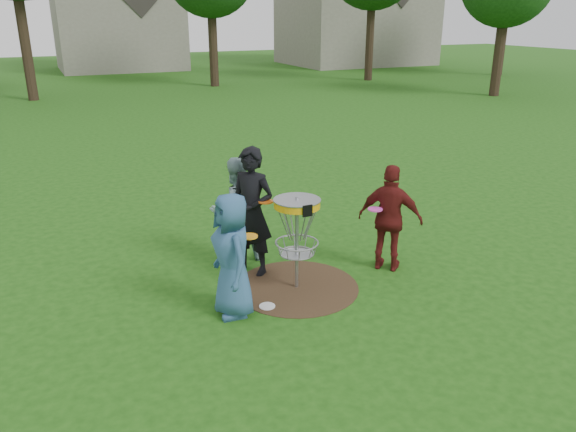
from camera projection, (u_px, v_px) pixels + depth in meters
name	position (u px, v px, depth m)	size (l,w,h in m)	color
ground	(297.00, 287.00, 8.14)	(100.00, 100.00, 0.00)	#19470F
dirt_patch	(297.00, 287.00, 8.14)	(1.80, 1.80, 0.01)	#47331E
player_blue	(232.00, 255.00, 7.17)	(0.81, 0.53, 1.66)	#2D567E
player_black	(252.00, 212.00, 8.30)	(0.71, 0.47, 1.95)	black
player_grey	(236.00, 210.00, 8.75)	(0.82, 0.64, 1.70)	#7E9CA2
player_maroon	(390.00, 218.00, 8.45)	(0.97, 0.40, 1.66)	#5D1615
disc_on_grass	(267.00, 306.00, 7.59)	(0.22, 0.22, 0.02)	silver
disc_golf_basket	(297.00, 221.00, 7.79)	(0.66, 0.67, 1.38)	#9EA0A5
held_discs	(285.00, 212.00, 8.03)	(2.29, 1.45, 0.20)	orange
house_row	(148.00, 6.00, 36.86)	(44.50, 10.65, 11.62)	gray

